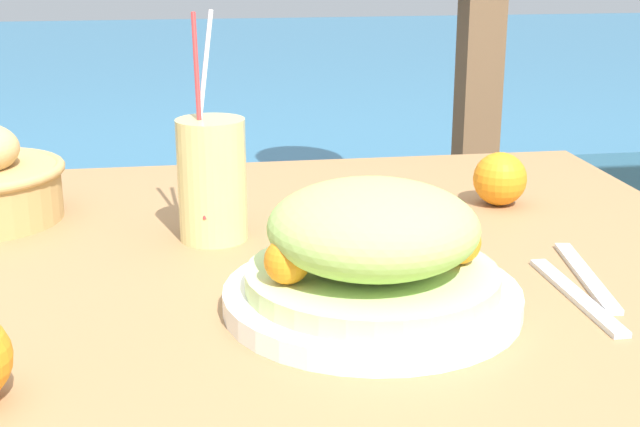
# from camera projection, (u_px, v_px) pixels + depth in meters

# --- Properties ---
(patio_table) EXTENTS (1.01, 0.79, 0.76)m
(patio_table) POSITION_uv_depth(u_px,v_px,m) (269.00, 349.00, 0.97)
(patio_table) COLOR #997047
(patio_table) RESTS_ON ground_plane
(railing_fence) EXTENTS (2.80, 0.08, 1.12)m
(railing_fence) POSITION_uv_depth(u_px,v_px,m) (229.00, 104.00, 1.56)
(railing_fence) COLOR brown
(railing_fence) RESTS_ON ground_plane
(sea_backdrop) EXTENTS (12.00, 4.00, 0.55)m
(sea_backdrop) POSITION_uv_depth(u_px,v_px,m) (201.00, 119.00, 4.08)
(sea_backdrop) COLOR teal
(sea_backdrop) RESTS_ON ground_plane
(salad_plate) EXTENTS (0.27, 0.27, 0.12)m
(salad_plate) POSITION_uv_depth(u_px,v_px,m) (373.00, 256.00, 0.78)
(salad_plate) COLOR white
(salad_plate) RESTS_ON patio_table
(drink_glass) EXTENTS (0.07, 0.07, 0.25)m
(drink_glass) POSITION_uv_depth(u_px,v_px,m) (212.00, 179.00, 0.96)
(drink_glass) COLOR #DBCC7F
(drink_glass) RESTS_ON patio_table
(fork) EXTENTS (0.02, 0.18, 0.00)m
(fork) POSITION_uv_depth(u_px,v_px,m) (576.00, 295.00, 0.82)
(fork) COLOR silver
(fork) RESTS_ON patio_table
(knife) EXTENTS (0.04, 0.18, 0.00)m
(knife) POSITION_uv_depth(u_px,v_px,m) (586.00, 276.00, 0.87)
(knife) COLOR silver
(knife) RESTS_ON patio_table
(orange_near_basket) EXTENTS (0.07, 0.07, 0.07)m
(orange_near_basket) POSITION_uv_depth(u_px,v_px,m) (500.00, 179.00, 1.10)
(orange_near_basket) COLOR orange
(orange_near_basket) RESTS_ON patio_table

